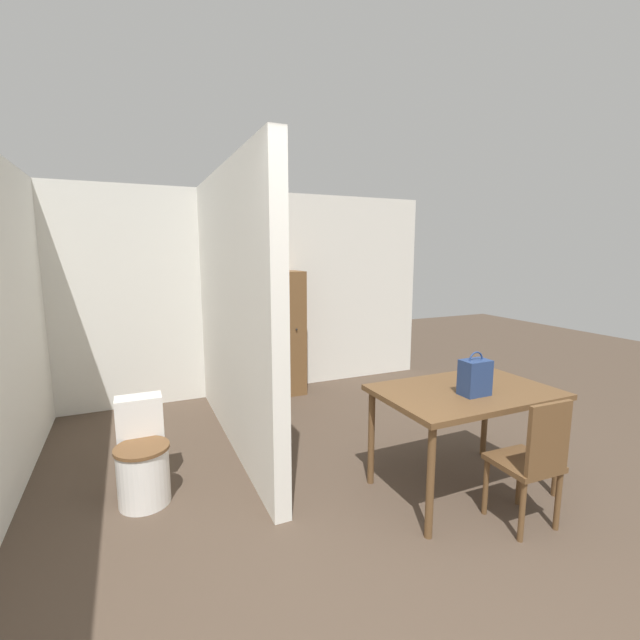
# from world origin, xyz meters

# --- Properties ---
(wall_back) EXTENTS (5.14, 0.12, 2.50)m
(wall_back) POSITION_xyz_m (0.00, 4.05, 1.25)
(wall_back) COLOR silver
(wall_back) RESTS_ON ground_plane
(partition_wall) EXTENTS (0.12, 2.73, 2.50)m
(partition_wall) POSITION_xyz_m (-0.42, 2.63, 1.25)
(partition_wall) COLOR silver
(partition_wall) RESTS_ON ground_plane
(dining_table) EXTENTS (1.27, 0.83, 0.78)m
(dining_table) POSITION_xyz_m (0.94, 1.11, 0.70)
(dining_table) COLOR brown
(dining_table) RESTS_ON ground_plane
(wooden_chair) EXTENTS (0.38, 0.38, 0.88)m
(wooden_chair) POSITION_xyz_m (1.02, 0.58, 0.47)
(wooden_chair) COLOR brown
(wooden_chair) RESTS_ON ground_plane
(toilet) EXTENTS (0.37, 0.52, 0.71)m
(toilet) POSITION_xyz_m (-1.24, 1.95, 0.30)
(toilet) COLOR white
(toilet) RESTS_ON ground_plane
(handbag) EXTENTS (0.20, 0.13, 0.31)m
(handbag) POSITION_xyz_m (0.91, 0.99, 0.91)
(handbag) COLOR navy
(handbag) RESTS_ON dining_table
(wooden_cabinet) EXTENTS (0.63, 0.43, 1.54)m
(wooden_cabinet) POSITION_xyz_m (0.39, 3.77, 0.77)
(wooden_cabinet) COLOR brown
(wooden_cabinet) RESTS_ON ground_plane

